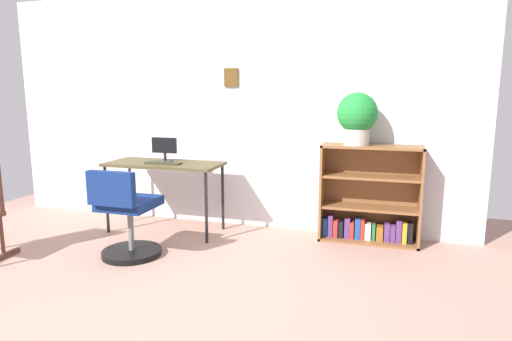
# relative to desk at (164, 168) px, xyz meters

# --- Properties ---
(ground_plane) EXTENTS (6.24, 6.24, 0.00)m
(ground_plane) POSITION_rel_desk_xyz_m (0.49, -1.65, -0.66)
(ground_plane) COLOR tan
(wall_back) EXTENTS (5.20, 0.12, 2.48)m
(wall_back) POSITION_rel_desk_xyz_m (0.49, 0.50, 0.57)
(wall_back) COLOR silver
(wall_back) RESTS_ON ground_plane
(desk) EXTENTS (1.18, 0.52, 0.72)m
(desk) POSITION_rel_desk_xyz_m (0.00, 0.00, 0.00)
(desk) COLOR brown
(desk) RESTS_ON ground_plane
(monitor) EXTENTS (0.27, 0.15, 0.25)m
(monitor) POSITION_rel_desk_xyz_m (-0.03, 0.07, 0.19)
(monitor) COLOR #262628
(monitor) RESTS_ON desk
(keyboard) EXTENTS (0.37, 0.11, 0.02)m
(keyboard) POSITION_rel_desk_xyz_m (0.03, -0.08, 0.07)
(keyboard) COLOR #323520
(keyboard) RESTS_ON desk
(office_chair) EXTENTS (0.52, 0.55, 0.80)m
(office_chair) POSITION_rel_desk_xyz_m (0.04, -0.77, -0.31)
(office_chair) COLOR black
(office_chair) RESTS_ON ground_plane
(bookshelf_low) EXTENTS (0.93, 0.30, 0.94)m
(bookshelf_low) POSITION_rel_desk_xyz_m (2.03, 0.30, -0.26)
(bookshelf_low) COLOR brown
(bookshelf_low) RESTS_ON ground_plane
(potted_plant_on_shelf) EXTENTS (0.37, 0.37, 0.49)m
(potted_plant_on_shelf) POSITION_rel_desk_xyz_m (1.89, 0.25, 0.54)
(potted_plant_on_shelf) COLOR #B7B2A8
(potted_plant_on_shelf) RESTS_ON bookshelf_low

